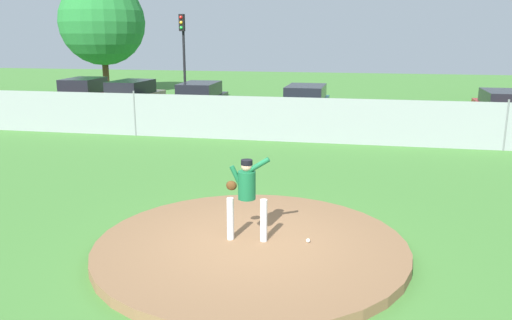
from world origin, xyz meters
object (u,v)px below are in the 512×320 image
Objects in this scene: baseball at (308,241)px; traffic_light_near at (183,44)px; parked_car_burgundy at (84,97)px; parked_car_champagne at (132,99)px; parked_car_red at (504,111)px; traffic_cone_orange at (359,120)px; pitcher_youth at (246,191)px; parked_car_teal at (305,104)px; parked_car_charcoal at (200,101)px.

traffic_light_near reaches higher than baseball.
parked_car_champagne is (2.73, -0.39, -0.01)m from parked_car_burgundy.
parked_car_red is 5.96m from traffic_cone_orange.
parked_car_red is 1.07× the size of parked_car_burgundy.
pitcher_youth reaches higher than parked_car_red.
parked_car_teal is at bearing -0.62° from parked_car_burgundy.
parked_car_teal is 0.95× the size of traffic_light_near.
parked_car_champagne is at bearing -173.71° from parked_car_charcoal.
baseball is at bearing -54.99° from parked_car_champagne.
parked_car_red is at bearing -2.50° from parked_car_charcoal.
parked_car_champagne is 7.94× the size of traffic_cone_orange.
parked_car_teal is at bearing 96.31° from baseball.
parked_car_burgundy is 0.89× the size of traffic_light_near.
parked_car_teal is at bearing 161.30° from traffic_cone_orange.
parked_car_champagne is at bearing -105.99° from traffic_light_near.
pitcher_youth is 0.37× the size of parked_car_champagne.
parked_car_champagne is (-3.35, -0.37, 0.03)m from parked_car_charcoal.
parked_car_burgundy reaches higher than parked_car_red.
parked_car_red is 19.54m from parked_car_burgundy.
parked_car_charcoal reaches higher than baseball.
parked_car_charcoal is at bearing 178.94° from parked_car_teal.
pitcher_youth is at bearing -58.33° from parked_car_champagne.
parked_car_champagne is (-10.06, 14.36, 0.60)m from baseball.
parked_car_charcoal reaches higher than parked_car_teal.
parked_car_burgundy reaches higher than traffic_cone_orange.
baseball is at bearing 5.19° from pitcher_youth.
baseball is at bearing -115.50° from parked_car_red.
parked_car_red is at bearing 64.50° from baseball.
baseball is 0.02× the size of parked_car_burgundy.
parked_car_teal is 8.44m from parked_car_champagne.
parked_car_champagne is (-16.80, 0.22, 0.04)m from parked_car_red.
baseball is 0.01× the size of traffic_light_near.
parked_car_red is at bearing 3.20° from traffic_cone_orange.
parked_car_champagne is at bearing 125.01° from baseball.
parked_car_champagne is at bearing -8.24° from parked_car_burgundy.
traffic_light_near is (-8.83, 18.63, 3.16)m from baseball.
parked_car_red is at bearing 61.04° from pitcher_youth.
traffic_light_near is (-7.22, 4.00, 2.60)m from parked_car_teal.
traffic_light_near is (1.22, 4.27, 2.56)m from parked_car_champagne.
baseball is 17.54m from parked_car_champagne.
pitcher_youth is 0.34× the size of parked_car_charcoal.
pitcher_youth reaches higher than traffic_cone_orange.
parked_car_champagne is (-8.44, -0.27, 0.04)m from parked_car_teal.
traffic_light_near is at bearing 115.37° from baseball.
parked_car_charcoal is at bearing 114.50° from baseball.
parked_car_charcoal is at bearing -61.45° from traffic_light_near.
parked_car_charcoal is at bearing -0.24° from parked_car_burgundy.
traffic_light_near is at bearing 163.92° from parked_car_red.
pitcher_youth is at bearing -98.00° from traffic_cone_orange.
parked_car_teal is at bearing 176.62° from parked_car_red.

